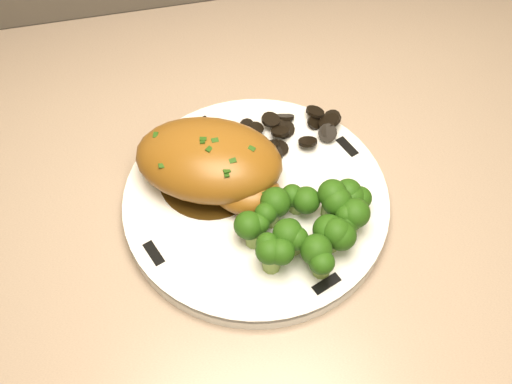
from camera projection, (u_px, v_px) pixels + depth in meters
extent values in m
cube|color=#4F3424|center=(432.00, 293.00, 1.08)|extent=(1.81, 0.59, 0.78)
cube|color=tan|center=(509.00, 141.00, 0.75)|extent=(1.86, 0.61, 0.03)
cylinder|color=white|center=(256.00, 202.00, 0.68)|extent=(0.31, 0.31, 0.02)
cube|color=black|center=(347.00, 147.00, 0.71)|extent=(0.02, 0.03, 0.00)
cube|color=black|center=(197.00, 124.00, 0.72)|extent=(0.03, 0.02, 0.00)
cube|color=black|center=(154.00, 253.00, 0.63)|extent=(0.02, 0.03, 0.00)
cube|color=black|center=(326.00, 284.00, 0.61)|extent=(0.03, 0.02, 0.00)
cylinder|color=#322009|center=(211.00, 177.00, 0.68)|extent=(0.11, 0.11, 0.00)
ellipsoid|color=brown|center=(209.00, 160.00, 0.66)|extent=(0.18, 0.15, 0.06)
ellipsoid|color=brown|center=(247.00, 192.00, 0.65)|extent=(0.09, 0.08, 0.03)
cube|color=#1E420D|center=(164.00, 135.00, 0.65)|extent=(0.01, 0.00, 0.00)
cube|color=#1E420D|center=(181.00, 135.00, 0.64)|extent=(0.01, 0.00, 0.00)
cube|color=#1E420D|center=(199.00, 136.00, 0.64)|extent=(0.01, 0.00, 0.00)
cube|color=#1E420D|center=(217.00, 139.00, 0.64)|extent=(0.01, 0.00, 0.00)
cube|color=#1E420D|center=(235.00, 143.00, 0.63)|extent=(0.01, 0.00, 0.00)
cube|color=#1E420D|center=(254.00, 148.00, 0.64)|extent=(0.01, 0.00, 0.00)
cylinder|color=black|center=(323.00, 133.00, 0.71)|extent=(0.02, 0.02, 0.01)
cylinder|color=black|center=(319.00, 126.00, 0.72)|extent=(0.02, 0.02, 0.01)
cylinder|color=black|center=(313.00, 121.00, 0.72)|extent=(0.02, 0.02, 0.01)
cylinder|color=black|center=(303.00, 123.00, 0.72)|extent=(0.02, 0.02, 0.01)
cylinder|color=black|center=(293.00, 120.00, 0.72)|extent=(0.02, 0.02, 0.01)
cylinder|color=black|center=(283.00, 120.00, 0.72)|extent=(0.02, 0.02, 0.02)
cylinder|color=black|center=(273.00, 128.00, 0.72)|extent=(0.03, 0.03, 0.01)
cylinder|color=black|center=(266.00, 130.00, 0.71)|extent=(0.03, 0.03, 0.00)
cylinder|color=black|center=(262.00, 134.00, 0.71)|extent=(0.03, 0.03, 0.01)
cylinder|color=black|center=(262.00, 144.00, 0.71)|extent=(0.02, 0.02, 0.02)
cylinder|color=black|center=(265.00, 147.00, 0.70)|extent=(0.03, 0.03, 0.01)
cylinder|color=black|center=(272.00, 149.00, 0.69)|extent=(0.03, 0.03, 0.01)
cylinder|color=black|center=(281.00, 155.00, 0.70)|extent=(0.03, 0.03, 0.01)
cylinder|color=black|center=(292.00, 153.00, 0.69)|extent=(0.03, 0.03, 0.01)
cylinder|color=black|center=(303.00, 150.00, 0.69)|extent=(0.03, 0.03, 0.02)
cylinder|color=black|center=(312.00, 150.00, 0.70)|extent=(0.03, 0.03, 0.02)
cylinder|color=black|center=(320.00, 143.00, 0.70)|extent=(0.04, 0.04, 0.01)
cylinder|color=black|center=(323.00, 135.00, 0.70)|extent=(0.03, 0.03, 0.01)
cylinder|color=olive|center=(270.00, 216.00, 0.64)|extent=(0.02, 0.02, 0.02)
sphere|color=#143407|center=(270.00, 207.00, 0.63)|extent=(0.03, 0.03, 0.03)
cylinder|color=olive|center=(297.00, 202.00, 0.65)|extent=(0.02, 0.02, 0.02)
sphere|color=#143407|center=(298.00, 193.00, 0.64)|extent=(0.03, 0.03, 0.03)
cylinder|color=olive|center=(330.00, 209.00, 0.65)|extent=(0.02, 0.02, 0.02)
sphere|color=#143407|center=(332.00, 200.00, 0.63)|extent=(0.03, 0.03, 0.03)
cylinder|color=olive|center=(293.00, 243.00, 0.62)|extent=(0.02, 0.02, 0.02)
sphere|color=#143407|center=(294.00, 234.00, 0.61)|extent=(0.03, 0.03, 0.03)
cylinder|color=olive|center=(330.00, 241.00, 0.62)|extent=(0.02, 0.02, 0.02)
sphere|color=#143407|center=(332.00, 232.00, 0.61)|extent=(0.03, 0.03, 0.03)
cylinder|color=olive|center=(350.00, 223.00, 0.64)|extent=(0.02, 0.02, 0.02)
sphere|color=#143407|center=(352.00, 214.00, 0.62)|extent=(0.03, 0.03, 0.03)
cylinder|color=olive|center=(271.00, 261.00, 0.61)|extent=(0.02, 0.02, 0.02)
sphere|color=#143407|center=(272.00, 253.00, 0.60)|extent=(0.03, 0.03, 0.03)
cylinder|color=olive|center=(322.00, 266.00, 0.61)|extent=(0.02, 0.02, 0.02)
sphere|color=#143407|center=(323.00, 258.00, 0.59)|extent=(0.03, 0.03, 0.03)
cylinder|color=olive|center=(254.00, 236.00, 0.63)|extent=(0.02, 0.02, 0.02)
sphere|color=#143407|center=(254.00, 228.00, 0.61)|extent=(0.03, 0.03, 0.03)
cylinder|color=olive|center=(353.00, 201.00, 0.65)|extent=(0.02, 0.02, 0.02)
sphere|color=#143407|center=(355.00, 192.00, 0.64)|extent=(0.03, 0.03, 0.03)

